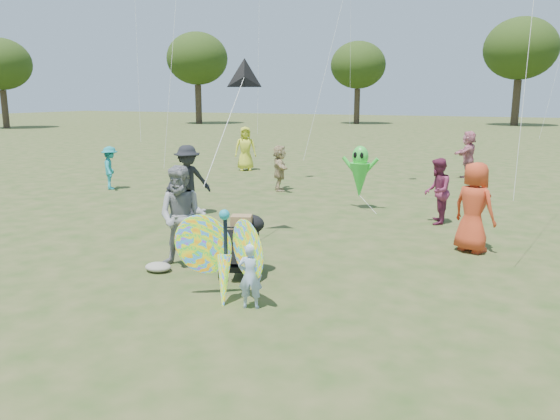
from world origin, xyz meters
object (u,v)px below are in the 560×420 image
Objects in this scene: child_girl at (250,276)px; crowd_d at (280,168)px; crowd_g at (245,149)px; jogging_stroller at (245,242)px; crowd_a at (474,207)px; crowd_b at (188,180)px; crowd_i at (110,168)px; crowd_j at (468,154)px; crowd_e at (437,191)px; adult_man at (183,217)px; butterfly_kite at (225,258)px; alien_kite at (360,174)px.

crowd_d is (-3.83, 9.38, 0.26)m from child_girl.
jogging_stroller is (6.42, -12.03, -0.29)m from crowd_g.
crowd_a is 0.99× the size of crowd_b.
crowd_i is 10.23m from jogging_stroller.
crowd_j reaches higher than crowd_i.
crowd_a is 1.12× the size of crowd_e.
jogging_stroller is at bearing -16.60° from adult_man.
crowd_b is 8.74m from crowd_g.
crowd_i is at bearing 105.09° from crowd_b.
jogging_stroller is at bearing -29.85° from crowd_e.
crowd_j is (5.26, 5.75, 0.14)m from crowd_d.
butterfly_kite is (3.96, -4.91, -0.22)m from crowd_b.
crowd_g reaches higher than jogging_stroller.
adult_man is 1.05× the size of crowd_j.
butterfly_kite is (0.29, -1.17, 0.07)m from jogging_stroller.
crowd_i is 1.26× the size of jogging_stroller.
crowd_e is at bearing -123.08° from child_girl.
crowd_j is 1.01× the size of alien_kite.
butterfly_kite is at bearing 172.03° from crowd_d.
jogging_stroller is 0.65× the size of alien_kite.
crowd_g is at bearing 96.27° from adult_man.
adult_man is 4.46m from crowd_b.
adult_man is 6.52m from crowd_e.
butterfly_kite is (6.71, -13.21, -0.22)m from crowd_g.
jogging_stroller is at bearing -93.98° from crowd_b.
child_girl is 1.47m from jogging_stroller.
jogging_stroller is 0.65× the size of butterfly_kite.
jogging_stroller is (-0.76, 1.25, 0.13)m from child_girl.
crowd_i is at bearing 84.18° from crowd_d.
crowd_b reaches higher than alien_kite.
child_girl is at bearing -9.46° from butterfly_kite.
child_girl is at bearing 8.22° from crowd_j.
crowd_d is (-1.82, 8.14, -0.18)m from adult_man.
alien_kite reaches higher than jogging_stroller.
crowd_j is at bearing 11.54° from crowd_b.
crowd_a reaches higher than butterfly_kite.
adult_man is 14.31m from crowd_j.
crowd_g reaches higher than crowd_e.
child_girl is 5.22m from crowd_a.
crowd_d is (-6.47, 4.90, -0.16)m from crowd_a.
crowd_d is (0.60, 4.39, -0.17)m from crowd_b.
adult_man is 5.67m from crowd_a.
crowd_g reaches higher than crowd_a.
adult_man is 1.29m from jogging_stroller.
jogging_stroller is at bearing -163.77° from crowd_i.
crowd_a reaches higher than crowd_d.
crowd_e is 0.91× the size of crowd_j.
crowd_a is at bearing 19.14° from crowd_e.
crowd_a is 4.70m from jogging_stroller.
child_girl is at bearing -79.27° from jogging_stroller.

